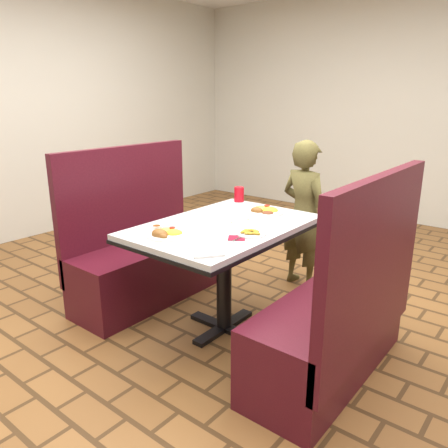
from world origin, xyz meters
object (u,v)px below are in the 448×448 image
Objects in this scene: booth_bench_left at (144,258)px; diner_person at (304,215)px; red_tumbler at (239,194)px; dining_table at (224,238)px; plantain_plate at (251,233)px; far_dinner_plate at (264,209)px; near_dinner_plate at (166,232)px; booth_bench_right at (336,322)px.

booth_bench_left is 0.99× the size of diner_person.
dining_table is at bearing -61.83° from red_tumbler.
plantain_plate is at bearing -16.04° from dining_table.
near_dinner_plate is at bearing -101.19° from far_dinner_plate.
booth_bench_left reaches higher than dining_table.
far_dinner_plate is at bearing 78.81° from near_dinner_plate.
diner_person is (0.04, 0.99, -0.05)m from dining_table.
plantain_plate is at bearing -64.96° from far_dinner_plate.
plantain_plate is (0.22, -0.47, -0.01)m from far_dinner_plate.
diner_person reaches higher than far_dinner_plate.
booth_bench_right is at bearing 0.00° from dining_table.
red_tumbler is (-0.56, 0.63, 0.05)m from plantain_plate.
far_dinner_plate is (0.01, -0.60, 0.17)m from diner_person.
booth_bench_left is (-0.80, 0.00, -0.32)m from dining_table.
near_dinner_plate is at bearing -156.10° from booth_bench_right.
booth_bench_left reaches higher than plantain_plate.
red_tumbler is at bearing 47.85° from booth_bench_left.
red_tumbler is at bearing 153.16° from booth_bench_right.
plantain_plate is at bearing 41.00° from near_dinner_plate.
far_dinner_plate is 0.38m from red_tumbler.
dining_table is 10.75× the size of red_tumbler.
booth_bench_right is (0.80, 0.00, -0.32)m from dining_table.
near_dinner_plate is 1.40× the size of plantain_plate.
diner_person reaches higher than dining_table.
booth_bench_right is 6.98× the size of plantain_plate.
diner_person reaches higher than booth_bench_right.
far_dinner_plate is at bearing 152.51° from booth_bench_right.
red_tumbler is at bearing 154.61° from far_dinner_plate.
booth_bench_right is at bearing 23.90° from near_dinner_plate.
booth_bench_left reaches higher than red_tumbler.
near_dinner_plate reaches higher than far_dinner_plate.
red_tumbler is at bearing 101.05° from near_dinner_plate.
red_tumbler reaches higher than near_dinner_plate.
dining_table is 0.65m from red_tumbler.
red_tumbler is (-0.19, 0.96, 0.03)m from near_dinner_plate.
booth_bench_right is 1.32m from red_tumbler.
near_dinner_plate is at bearing -139.00° from plantain_plate.
diner_person is 1.41m from near_dinner_plate.
red_tumbler is at bearing 118.17° from dining_table.
booth_bench_left is 1.03m from far_dinner_plate.
booth_bench_left is at bearing 61.59° from diner_person.
dining_table is 1.01× the size of booth_bench_right.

